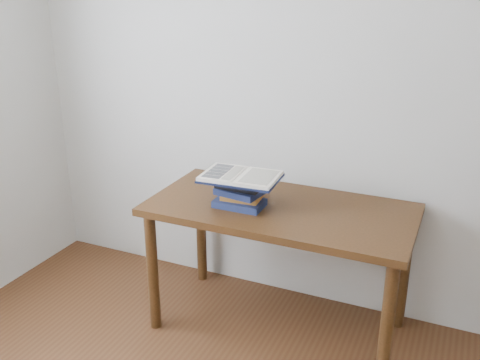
% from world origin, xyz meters
% --- Properties ---
extents(room_shell, '(3.54, 3.54, 2.62)m').
position_xyz_m(room_shell, '(-0.08, 0.01, 1.63)').
color(room_shell, beige).
rests_on(room_shell, ground).
extents(desk, '(1.35, 0.67, 0.72)m').
position_xyz_m(desk, '(-0.04, 1.38, 0.62)').
color(desk, '#462711').
rests_on(desk, ground).
extents(book_stack, '(0.25, 0.19, 0.15)m').
position_xyz_m(book_stack, '(-0.23, 1.31, 0.80)').
color(book_stack, '#171E46').
rests_on(book_stack, desk).
extents(open_book, '(0.39, 0.29, 0.03)m').
position_xyz_m(open_book, '(-0.22, 1.28, 0.89)').
color(open_book, black).
rests_on(open_book, book_stack).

